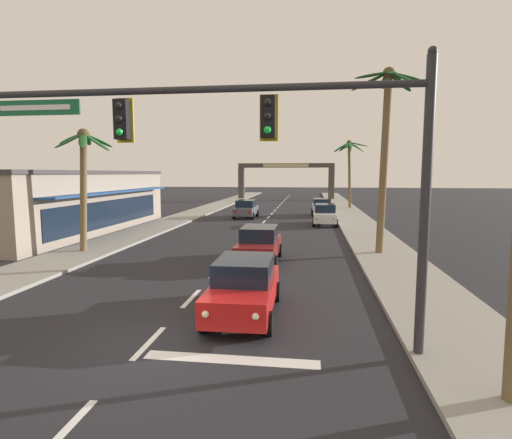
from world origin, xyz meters
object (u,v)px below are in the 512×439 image
sedan_lead_at_stop_bar (244,286)px  palm_right_second (386,128)px  sedan_oncoming_far (246,209)px  town_gateway_arch (286,175)px  sedan_parked_nearest_kerb (325,214)px  sedan_third_in_queue (259,244)px  palm_right_farthest (349,157)px  traffic_signal_mast (272,143)px  sedan_parked_mid_kerb (322,207)px  storefront_strip_left (67,201)px  palm_left_second (84,166)px

sedan_lead_at_stop_bar → palm_right_second: palm_right_second is taller
sedan_oncoming_far → town_gateway_arch: 27.62m
sedan_lead_at_stop_bar → sedan_parked_nearest_kerb: (3.12, 21.64, 0.00)m
sedan_third_in_queue → sedan_lead_at_stop_bar: bearing=-86.4°
palm_right_farthest → town_gateway_arch: palm_right_farthest is taller
traffic_signal_mast → sedan_parked_mid_kerb: bearing=86.3°
sedan_parked_mid_kerb → sedan_parked_nearest_kerb: bearing=-89.3°
palm_right_second → town_gateway_arch: bearing=99.9°
sedan_oncoming_far → storefront_strip_left: 15.52m
traffic_signal_mast → town_gateway_arch: size_ratio=0.69×
sedan_lead_at_stop_bar → sedan_third_in_queue: bearing=93.6°
sedan_third_in_queue → storefront_strip_left: size_ratio=0.23×
sedan_parked_mid_kerb → town_gateway_arch: town_gateway_arch is taller
palm_right_second → storefront_strip_left: 22.13m
storefront_strip_left → palm_right_farthest: bearing=45.1°
palm_right_farthest → palm_right_second: bearing=-91.6°
palm_right_farthest → storefront_strip_left: size_ratio=0.42×
palm_right_second → sedan_oncoming_far: bearing=120.6°
sedan_parked_nearest_kerb → palm_right_farthest: 16.61m
sedan_lead_at_stop_bar → palm_left_second: (-9.63, 8.05, 3.69)m
traffic_signal_mast → town_gateway_arch: traffic_signal_mast is taller
sedan_lead_at_stop_bar → sedan_third_in_queue: 7.20m
palm_left_second → palm_right_second: (15.22, 1.55, 1.87)m
sedan_lead_at_stop_bar → palm_right_second: 12.42m
palm_right_farthest → town_gateway_arch: 18.39m
storefront_strip_left → traffic_signal_mast: bearing=-47.2°
sedan_oncoming_far → palm_left_second: size_ratio=0.69×
traffic_signal_mast → sedan_parked_mid_kerb: 31.38m
sedan_third_in_queue → palm_right_second: size_ratio=0.48×
sedan_parked_mid_kerb → palm_right_farthest: (3.30, 8.35, 5.21)m
storefront_strip_left → town_gateway_arch: size_ratio=1.26×
palm_left_second → town_gateway_arch: 45.90m
sedan_third_in_queue → town_gateway_arch: 46.24m
storefront_strip_left → town_gateway_arch: bearing=70.6°
traffic_signal_mast → palm_right_farthest: 39.77m
sedan_oncoming_far → sedan_parked_nearest_kerb: same height
sedan_third_in_queue → palm_left_second: 9.93m
traffic_signal_mast → sedan_lead_at_stop_bar: bearing=114.0°
palm_right_farthest → storefront_strip_left: (-21.69, -21.73, -3.88)m
palm_right_farthest → town_gateway_arch: (-8.35, 16.23, -2.26)m
sedan_lead_at_stop_bar → palm_left_second: bearing=140.1°
traffic_signal_mast → sedan_third_in_queue: (-1.49, 9.51, -4.01)m
sedan_oncoming_far → storefront_strip_left: size_ratio=0.23×
palm_right_farthest → sedan_oncoming_far: bearing=-133.0°
sedan_parked_nearest_kerb → town_gateway_arch: 32.22m
sedan_parked_nearest_kerb → palm_right_second: (2.47, -12.04, 5.56)m
palm_left_second → palm_right_farthest: palm_right_farthest is taller
sedan_oncoming_far → palm_left_second: palm_left_second is taller
sedan_oncoming_far → sedan_parked_nearest_kerb: 8.36m
sedan_third_in_queue → palm_right_second: palm_right_second is taller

